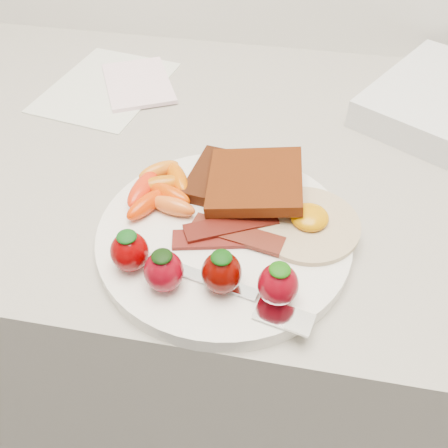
# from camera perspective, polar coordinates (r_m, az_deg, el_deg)

# --- Properties ---
(counter) EXTENTS (2.00, 0.60, 0.90)m
(counter) POSITION_cam_1_polar(r_m,az_deg,el_deg) (1.00, 2.46, -12.71)
(counter) COLOR gray
(counter) RESTS_ON ground
(plate) EXTENTS (0.27, 0.27, 0.02)m
(plate) POSITION_cam_1_polar(r_m,az_deg,el_deg) (0.53, 0.00, -1.43)
(plate) COLOR white
(plate) RESTS_ON counter
(toast_lower) EXTENTS (0.10, 0.10, 0.01)m
(toast_lower) POSITION_cam_1_polar(r_m,az_deg,el_deg) (0.58, 0.76, 5.05)
(toast_lower) COLOR black
(toast_lower) RESTS_ON plate
(toast_upper) EXTENTS (0.11, 0.11, 0.02)m
(toast_upper) POSITION_cam_1_polar(r_m,az_deg,el_deg) (0.56, 3.59, 4.93)
(toast_upper) COLOR black
(toast_upper) RESTS_ON toast_lower
(fried_egg) EXTENTS (0.13, 0.13, 0.02)m
(fried_egg) POSITION_cam_1_polar(r_m,az_deg,el_deg) (0.54, 9.52, 0.23)
(fried_egg) COLOR beige
(fried_egg) RESTS_ON plate
(bacon_strips) EXTENTS (0.12, 0.07, 0.01)m
(bacon_strips) POSITION_cam_1_polar(r_m,az_deg,el_deg) (0.52, 0.64, -0.99)
(bacon_strips) COLOR #440C0F
(bacon_strips) RESTS_ON plate
(baby_carrots) EXTENTS (0.08, 0.11, 0.02)m
(baby_carrots) POSITION_cam_1_polar(r_m,az_deg,el_deg) (0.56, -7.26, 3.98)
(baby_carrots) COLOR #C85F05
(baby_carrots) RESTS_ON plate
(strawberries) EXTENTS (0.18, 0.05, 0.05)m
(strawberries) POSITION_cam_1_polar(r_m,az_deg,el_deg) (0.46, -2.98, -5.21)
(strawberries) COLOR #6F0001
(strawberries) RESTS_ON plate
(fork) EXTENTS (0.18, 0.07, 0.00)m
(fork) POSITION_cam_1_polar(r_m,az_deg,el_deg) (0.47, 1.15, -7.87)
(fork) COLOR white
(fork) RESTS_ON plate
(paper_sheet) EXTENTS (0.19, 0.23, 0.00)m
(paper_sheet) POSITION_cam_1_polar(r_m,az_deg,el_deg) (0.81, -13.28, 15.03)
(paper_sheet) COLOR silver
(paper_sheet) RESTS_ON counter
(notepad) EXTENTS (0.15, 0.17, 0.01)m
(notepad) POSITION_cam_1_polar(r_m,az_deg,el_deg) (0.81, -9.80, 15.59)
(notepad) COLOR white
(notepad) RESTS_ON paper_sheet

